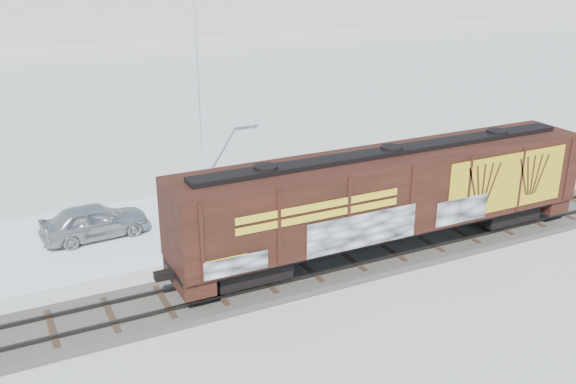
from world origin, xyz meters
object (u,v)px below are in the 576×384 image
hopper_railcar (389,193)px  car_dark (350,175)px  car_silver (94,221)px  flagpole (201,97)px  car_white (325,190)px

hopper_railcar → car_dark: bearing=69.2°
car_dark → hopper_railcar: bearing=171.1°
car_silver → flagpole: bearing=-60.4°
flagpole → car_white: (4.71, -5.54, -4.31)m
hopper_railcar → car_silver: 13.46m
flagpole → car_silver: 9.30m
hopper_railcar → flagpole: (-4.01, 12.15, 2.13)m
car_silver → car_white: size_ratio=1.13×
car_white → flagpole: bearing=43.9°
car_silver → car_dark: (13.95, 0.37, -0.04)m
car_white → car_dark: bearing=-56.5°
car_silver → car_white: bearing=-98.6°
car_silver → hopper_railcar: bearing=-128.5°
hopper_railcar → car_dark: size_ratio=3.51×
flagpole → car_dark: 9.21m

